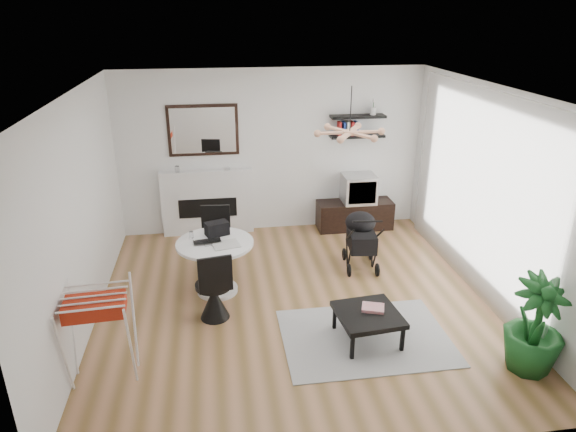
{
  "coord_description": "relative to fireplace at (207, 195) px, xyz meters",
  "views": [
    {
      "loc": [
        -0.94,
        -5.68,
        3.56
      ],
      "look_at": [
        -0.04,
        0.4,
        1.06
      ],
      "focal_mm": 32.0,
      "sensor_mm": 36.0,
      "label": 1
    }
  ],
  "objects": [
    {
      "name": "floor",
      "position": [
        1.1,
        -2.42,
        -0.69
      ],
      "size": [
        5.0,
        5.0,
        0.0
      ],
      "primitive_type": "plane",
      "color": "brown",
      "rests_on": "ground"
    },
    {
      "name": "ceiling",
      "position": [
        1.1,
        -2.42,
        2.01
      ],
      "size": [
        5.0,
        5.0,
        0.0
      ],
      "primitive_type": "plane",
      "color": "white",
      "rests_on": "wall_back"
    },
    {
      "name": "wall_back",
      "position": [
        1.1,
        0.08,
        0.66
      ],
      "size": [
        5.0,
        0.0,
        5.0
      ],
      "primitive_type": "plane",
      "rotation": [
        1.57,
        0.0,
        0.0
      ],
      "color": "white",
      "rests_on": "floor"
    },
    {
      "name": "wall_left",
      "position": [
        -1.4,
        -2.42,
        0.66
      ],
      "size": [
        0.0,
        5.0,
        5.0
      ],
      "primitive_type": "plane",
      "rotation": [
        1.57,
        0.0,
        1.57
      ],
      "color": "white",
      "rests_on": "floor"
    },
    {
      "name": "wall_right",
      "position": [
        3.6,
        -2.42,
        0.66
      ],
      "size": [
        0.0,
        5.0,
        5.0
      ],
      "primitive_type": "plane",
      "rotation": [
        1.57,
        0.0,
        -1.57
      ],
      "color": "white",
      "rests_on": "floor"
    },
    {
      "name": "sheer_curtain",
      "position": [
        3.5,
        -2.22,
        0.66
      ],
      "size": [
        0.04,
        3.6,
        2.6
      ],
      "primitive_type": "cube",
      "color": "white",
      "rests_on": "wall_right"
    },
    {
      "name": "fireplace",
      "position": [
        0.0,
        0.0,
        0.0
      ],
      "size": [
        1.5,
        0.17,
        2.16
      ],
      "color": "white",
      "rests_on": "floor"
    },
    {
      "name": "shelf_lower",
      "position": [
        2.49,
        -0.05,
        0.91
      ],
      "size": [
        0.9,
        0.25,
        0.04
      ],
      "primitive_type": "cube",
      "color": "black",
      "rests_on": "wall_back"
    },
    {
      "name": "shelf_upper",
      "position": [
        2.49,
        -0.05,
        1.23
      ],
      "size": [
        0.9,
        0.25,
        0.04
      ],
      "primitive_type": "cube",
      "color": "black",
      "rests_on": "wall_back"
    },
    {
      "name": "pendant_lamp",
      "position": [
        1.8,
        -2.12,
        1.46
      ],
      "size": [
        0.9,
        0.9,
        0.1
      ],
      "primitive_type": null,
      "color": "tan",
      "rests_on": "ceiling"
    },
    {
      "name": "tv_console",
      "position": [
        2.49,
        -0.16,
        -0.44
      ],
      "size": [
        1.28,
        0.45,
        0.48
      ],
      "primitive_type": "cube",
      "color": "black",
      "rests_on": "floor"
    },
    {
      "name": "crt_tv",
      "position": [
        2.54,
        -0.16,
        0.03
      ],
      "size": [
        0.55,
        0.48,
        0.48
      ],
      "color": "#BBBABD",
      "rests_on": "tv_console"
    },
    {
      "name": "dining_table",
      "position": [
        0.1,
        -1.99,
        -0.2
      ],
      "size": [
        1.01,
        1.01,
        0.74
      ],
      "color": "white",
      "rests_on": "floor"
    },
    {
      "name": "laptop",
      "position": [
        0.01,
        -2.05,
        0.07
      ],
      "size": [
        0.38,
        0.28,
        0.03
      ],
      "primitive_type": "imported",
      "rotation": [
        0.0,
        0.0,
        0.15
      ],
      "color": "black",
      "rests_on": "dining_table"
    },
    {
      "name": "black_bag",
      "position": [
        0.13,
        -1.77,
        0.14
      ],
      "size": [
        0.34,
        0.27,
        0.18
      ],
      "primitive_type": "cube",
      "rotation": [
        0.0,
        0.0,
        0.35
      ],
      "color": "black",
      "rests_on": "dining_table"
    },
    {
      "name": "newspaper",
      "position": [
        0.24,
        -2.11,
        0.06
      ],
      "size": [
        0.39,
        0.35,
        0.01
      ],
      "primitive_type": "cube",
      "rotation": [
        0.0,
        0.0,
        0.23
      ],
      "color": "silver",
      "rests_on": "dining_table"
    },
    {
      "name": "drinking_glass",
      "position": [
        -0.2,
        -1.82,
        0.1
      ],
      "size": [
        0.06,
        0.06,
        0.09
      ],
      "primitive_type": "cylinder",
      "color": "white",
      "rests_on": "dining_table"
    },
    {
      "name": "chair_far",
      "position": [
        0.11,
        -1.41,
        -0.38
      ],
      "size": [
        0.45,
        0.47,
        0.96
      ],
      "rotation": [
        0.0,
        0.0,
        -0.07
      ],
      "color": "black",
      "rests_on": "floor"
    },
    {
      "name": "chair_near",
      "position": [
        0.06,
        -2.63,
        -0.39
      ],
      "size": [
        0.45,
        0.47,
        0.92
      ],
      "rotation": [
        0.0,
        0.0,
        3.31
      ],
      "color": "black",
      "rests_on": "floor"
    },
    {
      "name": "drying_rack",
      "position": [
        -1.07,
        -3.57,
        -0.16
      ],
      "size": [
        0.7,
        0.66,
        0.99
      ],
      "rotation": [
        0.0,
        0.0,
        0.06
      ],
      "color": "white",
      "rests_on": "floor"
    },
    {
      "name": "stroller",
      "position": [
        2.2,
        -1.54,
        -0.3
      ],
      "size": [
        0.53,
        0.77,
        0.9
      ],
      "rotation": [
        0.0,
        0.0,
        -0.11
      ],
      "color": "black",
      "rests_on": "floor"
    },
    {
      "name": "rug",
      "position": [
        1.77,
        -3.3,
        -0.68
      ],
      "size": [
        1.92,
        1.38,
        0.01
      ],
      "primitive_type": "cube",
      "color": "#AAAAAA",
      "rests_on": "floor"
    },
    {
      "name": "coffee_table",
      "position": [
        1.78,
        -3.34,
        -0.36
      ],
      "size": [
        0.75,
        0.75,
        0.35
      ],
      "rotation": [
        0.0,
        0.0,
        0.1
      ],
      "color": "black",
      "rests_on": "rug"
    },
    {
      "name": "magazines",
      "position": [
        1.85,
        -3.28,
        -0.3
      ],
      "size": [
        0.3,
        0.27,
        0.04
      ],
      "primitive_type": "cube",
      "rotation": [
        0.0,
        0.0,
        -0.34
      ],
      "color": "#C1303F",
      "rests_on": "coffee_table"
    },
    {
      "name": "potted_plant",
      "position": [
        3.32,
        -4.07,
        -0.15
      ],
      "size": [
        0.67,
        0.67,
        1.07
      ],
      "primitive_type": "imported",
      "rotation": [
        0.0,
        0.0,
        0.13
      ],
      "color": "#17511E",
      "rests_on": "floor"
    }
  ]
}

